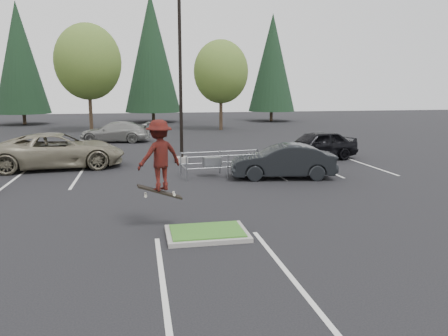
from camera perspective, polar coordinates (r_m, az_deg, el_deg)
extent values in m
plane|color=black|center=(12.06, -2.25, -8.81)|extent=(120.00, 120.00, 0.00)
cube|color=gray|center=(12.04, -2.25, -8.54)|extent=(2.20, 1.60, 0.12)
cube|color=#2B5D1D|center=(12.01, -2.25, -8.20)|extent=(1.95, 1.35, 0.05)
cube|color=silver|center=(20.82, -18.51, -1.09)|extent=(0.12, 5.20, 0.01)
cube|color=silver|center=(21.35, -25.71, -1.32)|extent=(0.12, 5.20, 0.01)
cube|color=silver|center=(21.55, 5.92, -0.22)|extent=(0.12, 5.20, 0.01)
cube|color=silver|center=(22.48, 12.52, 0.03)|extent=(0.12, 5.20, 0.01)
cube|color=silver|center=(23.68, 18.52, 0.25)|extent=(0.12, 5.20, 0.01)
cube|color=silver|center=(9.16, -7.91, -15.35)|extent=(0.12, 6.00, 0.01)
cube|color=silver|center=(9.66, 8.80, -13.97)|extent=(0.12, 6.00, 0.01)
cube|color=gray|center=(23.67, -5.52, 1.10)|extent=(0.60, 0.60, 0.30)
cylinder|color=black|center=(23.38, -5.74, 12.92)|extent=(0.18, 0.18, 10.00)
cylinder|color=#38281C|center=(42.03, -17.01, 6.97)|extent=(0.32, 0.32, 3.50)
ellipsoid|color=#335F23|center=(42.03, -17.35, 13.11)|extent=(5.89, 5.89, 6.77)
sphere|color=#335F23|center=(41.64, -16.50, 12.16)|extent=(3.68, 3.68, 3.68)
sphere|color=#335F23|center=(42.45, -17.94, 12.30)|extent=(4.05, 4.05, 4.05)
cylinder|color=#38281C|center=(41.84, -0.41, 7.09)|extent=(0.32, 0.32, 3.04)
ellipsoid|color=#335F23|center=(41.80, -0.41, 12.46)|extent=(5.12, 5.12, 5.89)
sphere|color=#335F23|center=(41.60, 0.49, 11.59)|extent=(3.20, 3.20, 3.20)
sphere|color=#335F23|center=(42.09, -1.20, 11.80)|extent=(3.52, 3.52, 3.52)
cylinder|color=#38281C|center=(52.81, -24.61, 5.85)|extent=(0.36, 0.36, 1.20)
cone|color=black|center=(52.79, -25.16, 12.89)|extent=(5.72, 5.72, 11.80)
cylinder|color=#38281C|center=(51.89, -9.19, 6.59)|extent=(0.36, 0.36, 1.20)
cone|color=black|center=(51.92, -9.43, 14.60)|extent=(6.38, 6.38, 13.30)
cylinder|color=#38281C|center=(53.24, 6.19, 6.76)|extent=(0.36, 0.36, 1.20)
cone|color=black|center=(53.21, 6.32, 13.49)|extent=(5.50, 5.50, 11.30)
cylinder|color=gray|center=(18.85, -4.93, -0.10)|extent=(0.06, 0.06, 1.07)
cylinder|color=gray|center=(20.11, -5.66, 0.56)|extent=(0.06, 0.06, 1.07)
cylinder|color=gray|center=(19.30, 0.51, 0.19)|extent=(0.06, 0.06, 1.07)
cylinder|color=gray|center=(20.53, -0.54, 0.81)|extent=(0.06, 0.06, 1.07)
cylinder|color=gray|center=(19.90, 5.66, 0.45)|extent=(0.06, 0.06, 1.07)
cylinder|color=gray|center=(21.10, 4.34, 1.04)|extent=(0.06, 0.06, 1.07)
cylinder|color=gray|center=(19.30, 0.51, 0.12)|extent=(3.72, 0.38, 0.05)
cylinder|color=gray|center=(19.21, 0.51, 1.62)|extent=(3.72, 0.38, 0.05)
cylinder|color=gray|center=(20.53, -0.54, 0.75)|extent=(3.72, 0.38, 0.05)
cylinder|color=gray|center=(20.45, -0.54, 2.16)|extent=(3.72, 0.38, 0.05)
cube|color=gray|center=(19.74, -1.59, 0.82)|extent=(0.83, 0.55, 0.45)
cube|color=black|center=(12.61, -8.39, -3.10)|extent=(1.28, 0.48, 0.48)
cylinder|color=beige|center=(12.48, -10.19, -3.63)|extent=(0.08, 0.05, 0.08)
cylinder|color=beige|center=(12.74, -10.21, -3.35)|extent=(0.08, 0.05, 0.08)
cylinder|color=beige|center=(12.52, -6.51, -3.50)|extent=(0.08, 0.05, 0.08)
cylinder|color=beige|center=(12.78, -6.61, -3.21)|extent=(0.08, 0.05, 0.08)
imported|color=maroon|center=(12.40, -8.52, 1.65)|extent=(1.49, 1.23, 2.01)
imported|color=gray|center=(23.30, -20.79, 2.14)|extent=(6.63, 3.59, 1.77)
imported|color=black|center=(19.55, 7.66, 0.88)|extent=(4.78, 2.30, 1.51)
imported|color=black|center=(24.94, 12.00, 2.96)|extent=(5.11, 2.95, 1.64)
imported|color=gray|center=(33.45, -13.94, 4.61)|extent=(5.44, 3.05, 1.49)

